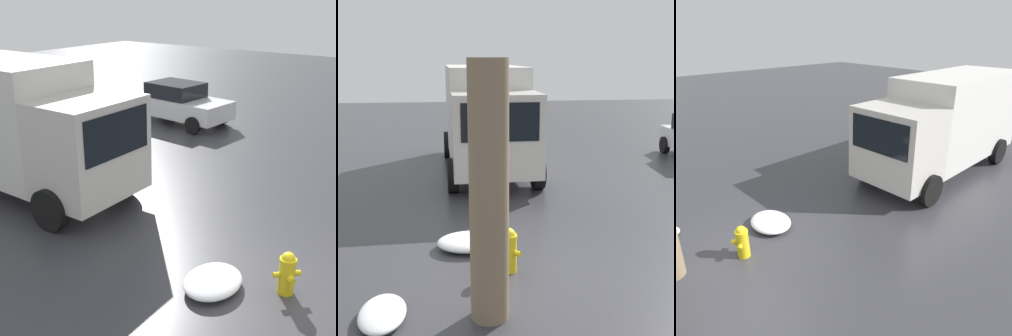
# 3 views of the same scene
# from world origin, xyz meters

# --- Properties ---
(ground_plane) EXTENTS (60.00, 60.00, 0.00)m
(ground_plane) POSITION_xyz_m (0.00, 0.00, 0.00)
(ground_plane) COLOR #38383D
(fire_hydrant) EXTENTS (0.40, 0.40, 0.75)m
(fire_hydrant) POSITION_xyz_m (-0.00, 0.00, 0.38)
(fire_hydrant) COLOR yellow
(fire_hydrant) RESTS_ON ground_plane
(delivery_truck) EXTENTS (6.61, 2.64, 3.16)m
(delivery_truck) POSITION_xyz_m (7.30, -0.25, 1.71)
(delivery_truck) COLOR beige
(delivery_truck) RESTS_ON ground_plane
(parked_car) EXTENTS (4.02, 2.19, 1.49)m
(parked_car) POSITION_xyz_m (7.59, -7.70, 0.76)
(parked_car) COLOR silver
(parked_car) RESTS_ON ground_plane
(snow_pile_curbside) EXTENTS (0.91, 1.17, 0.26)m
(snow_pile_curbside) POSITION_xyz_m (1.02, 0.60, 0.13)
(snow_pile_curbside) COLOR white
(snow_pile_curbside) RESTS_ON ground_plane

